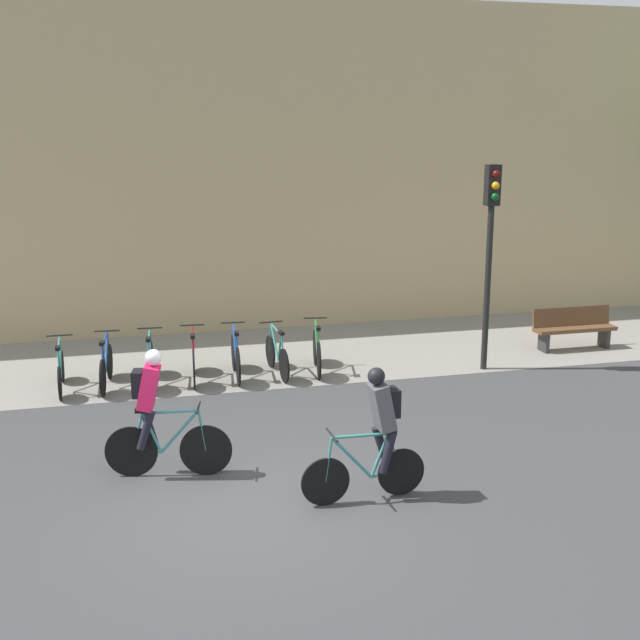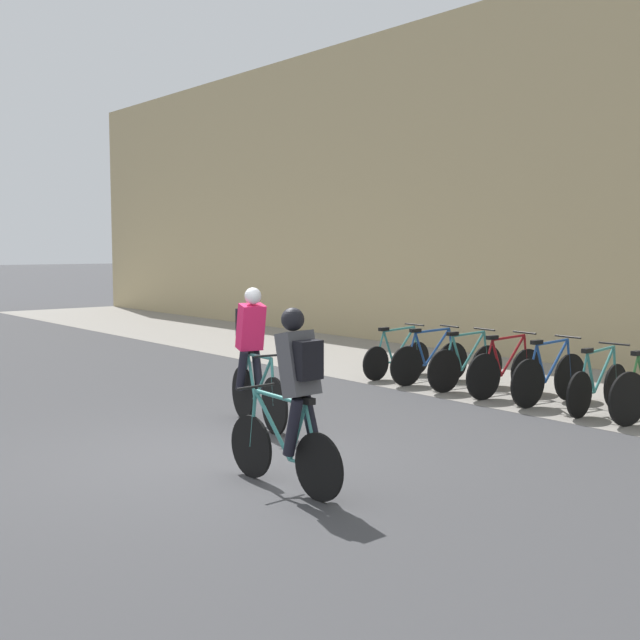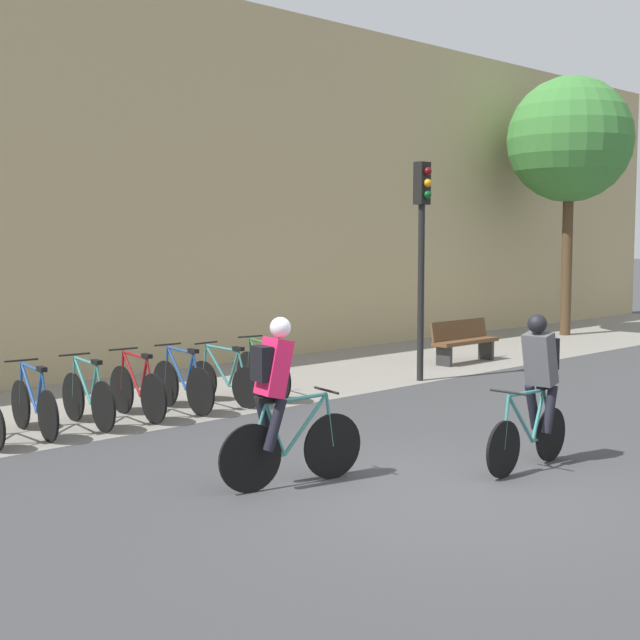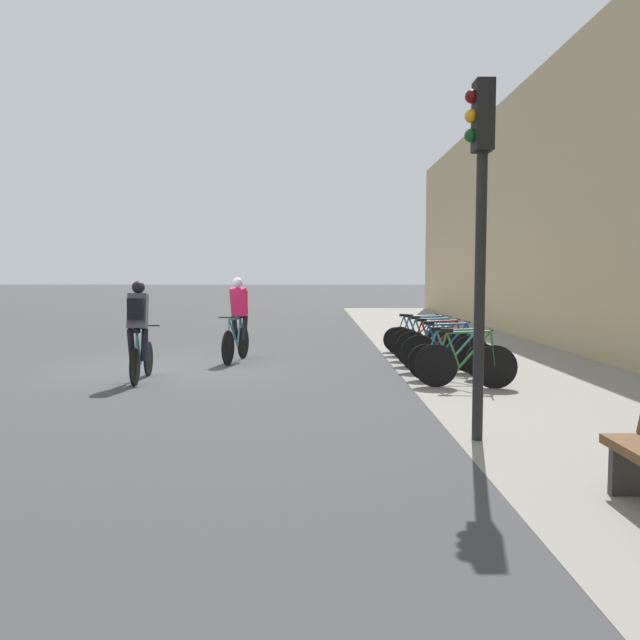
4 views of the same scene
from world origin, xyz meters
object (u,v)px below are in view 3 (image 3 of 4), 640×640
at_px(bench, 464,340).
at_px(parked_bike_2, 88,397).
at_px(parked_bike_4, 183,384).
at_px(traffic_light_pole, 422,231).
at_px(cyclist_grey, 537,385).
at_px(parked_bike_3, 137,390).
at_px(parked_bike_6, 263,373).
at_px(parked_bike_1, 34,405).
at_px(parked_bike_5, 225,380).
at_px(cyclist_pink, 279,399).

bearing_deg(bench, parked_bike_2, -178.34).
xyz_separation_m(parked_bike_4, bench, (7.32, 0.26, 0.06)).
relative_size(traffic_light_pole, bench, 2.20).
distance_m(cyclist_grey, parked_bike_3, 5.82).
distance_m(parked_bike_2, parked_bike_4, 1.59).
height_order(cyclist_grey, parked_bike_6, cyclist_grey).
xyz_separation_m(cyclist_grey, parked_bike_6, (0.58, 5.51, -0.53)).
height_order(cyclist_grey, parked_bike_2, cyclist_grey).
bearing_deg(cyclist_grey, parked_bike_3, 108.11).
distance_m(parked_bike_1, bench, 9.71).
height_order(parked_bike_5, traffic_light_pole, traffic_light_pole).
height_order(parked_bike_1, traffic_light_pole, traffic_light_pole).
relative_size(parked_bike_1, traffic_light_pole, 0.43).
bearing_deg(parked_bike_2, parked_bike_3, 0.01).
distance_m(cyclist_pink, bench, 10.02).
relative_size(parked_bike_2, bench, 0.92).
xyz_separation_m(parked_bike_2, bench, (8.91, 0.26, 0.07)).
distance_m(parked_bike_4, traffic_light_pole, 5.38).
distance_m(cyclist_grey, parked_bike_2, 6.11).
bearing_deg(cyclist_grey, parked_bike_1, 121.62).
relative_size(cyclist_grey, parked_bike_3, 1.04).
bearing_deg(parked_bike_2, cyclist_pink, -91.27).
height_order(parked_bike_3, bench, parked_bike_3).
distance_m(parked_bike_3, parked_bike_5, 1.59).
bearing_deg(parked_bike_5, parked_bike_2, 179.96).
bearing_deg(parked_bike_5, parked_bike_3, 179.94).
relative_size(parked_bike_6, traffic_light_pole, 0.42).
xyz_separation_m(parked_bike_3, parked_bike_4, (0.79, 0.00, 0.00)).
bearing_deg(parked_bike_3, parked_bike_5, -0.06).
xyz_separation_m(parked_bike_1, parked_bike_6, (3.97, 0.00, 0.01)).
distance_m(parked_bike_1, parked_bike_3, 1.59).
xyz_separation_m(cyclist_pink, traffic_light_pole, (6.50, 3.48, 1.79)).
xyz_separation_m(parked_bike_2, parked_bike_5, (2.38, -0.00, -0.02)).
distance_m(cyclist_pink, parked_bike_6, 5.29).
bearing_deg(parked_bike_2, parked_bike_5, -0.04).
bearing_deg(parked_bike_5, cyclist_pink, -120.97).
distance_m(parked_bike_3, bench, 8.12).
xyz_separation_m(cyclist_pink, parked_bike_1, (-0.70, 4.13, -0.54)).
height_order(parked_bike_1, parked_bike_6, parked_bike_6).
distance_m(cyclist_grey, traffic_light_pole, 6.43).
relative_size(cyclist_pink, cyclist_grey, 1.02).
bearing_deg(parked_bike_3, parked_bike_4, 0.01).
xyz_separation_m(cyclist_pink, parked_bike_5, (2.48, 4.13, -0.55)).
bearing_deg(parked_bike_2, parked_bike_4, 0.01).
relative_size(parked_bike_1, parked_bike_5, 1.01).
relative_size(parked_bike_2, traffic_light_pole, 0.42).
bearing_deg(parked_bike_1, traffic_light_pole, -5.15).
xyz_separation_m(parked_bike_6, bench, (5.73, 0.26, 0.06)).
bearing_deg(parked_bike_3, traffic_light_pole, -6.60).
relative_size(parked_bike_3, parked_bike_6, 1.02).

